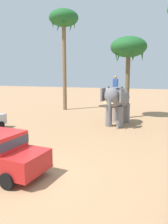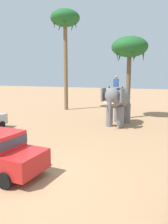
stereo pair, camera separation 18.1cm
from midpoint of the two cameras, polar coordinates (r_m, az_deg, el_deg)
ground_plane at (r=9.17m, az=-13.43°, el=-15.94°), size 120.00×120.00×0.00m
elephant_with_mahout at (r=17.38m, az=9.13°, el=3.05°), size 1.84×3.93×3.88m
palm_tree_near_hut at (r=20.60m, az=11.99°, el=15.70°), size 3.20×3.20×7.29m
palm_tree_leaning_seaward at (r=25.82m, az=-4.70°, el=22.13°), size 3.20×3.20×10.95m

